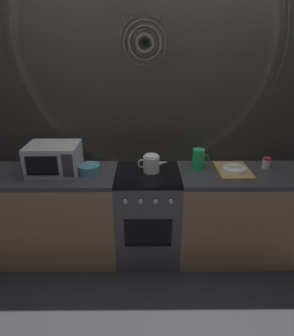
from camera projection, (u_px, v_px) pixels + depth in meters
The scene contains 11 objects.
ground_plane at pixel (148, 251), 3.04m from camera, with size 8.00×8.00×0.00m, color #2D2D33.
back_wall at pixel (148, 132), 2.86m from camera, with size 3.60×0.05×2.40m.
counter_left at pixel (56, 215), 2.85m from camera, with size 1.20×0.60×0.90m.
stove_unit at pixel (148, 215), 2.86m from camera, with size 0.60×0.63×0.90m.
counter_right at pixel (239, 214), 2.86m from camera, with size 1.20×0.60×0.90m.
microwave at pixel (54, 159), 2.65m from camera, with size 0.46×0.35×0.27m.
kettle at pixel (151, 164), 2.68m from camera, with size 0.28×0.15×0.17m.
mixing_bowl at pixel (89, 169), 2.67m from camera, with size 0.20×0.20×0.08m, color teal.
pitcher at pixel (198, 159), 2.72m from camera, with size 0.16×0.11×0.20m.
dish_pile at pixel (233, 170), 2.70m from camera, with size 0.30×0.40×0.06m.
spice_jar at pixel (266, 163), 2.77m from camera, with size 0.08×0.08×0.10m.
Camera 1 is at (-0.02, -2.44, 2.00)m, focal length 31.08 mm.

